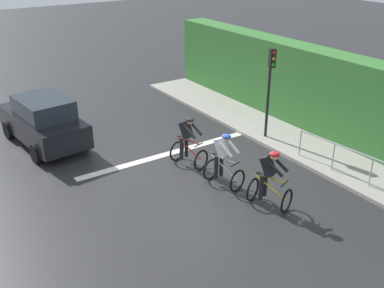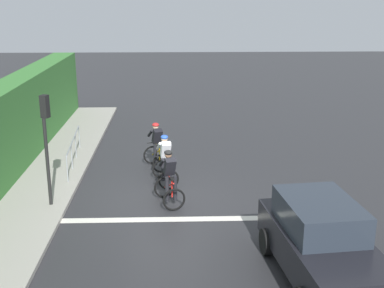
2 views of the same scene
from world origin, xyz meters
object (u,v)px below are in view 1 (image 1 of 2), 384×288
Objects in this scene: car_black at (43,121)px; pedestrian_railing_kerbside at (353,157)px; cyclist_lead at (269,180)px; cyclist_mid at (188,142)px; cyclist_second at (223,161)px; traffic_light_near_crossing at (270,81)px.

car_black is 10.30m from pedestrian_railing_kerbside.
cyclist_lead is 3.30m from cyclist_mid.
cyclist_mid is (0.15, -1.66, 0.00)m from cyclist_second.
cyclist_lead reaches higher than pedestrian_railing_kerbside.
cyclist_mid is 0.39× the size of car_black.
pedestrian_railing_kerbside is (-3.01, 0.32, 0.00)m from cyclist_lead.
cyclist_lead is 1.00× the size of cyclist_mid.
cyclist_mid is at bearing -45.82° from pedestrian_railing_kerbside.
pedestrian_railing_kerbside is at bearing 90.63° from traffic_light_near_crossing.
cyclist_lead is at bearing 98.32° from cyclist_mid.
cyclist_lead is at bearing -6.15° from pedestrian_railing_kerbside.
cyclist_mid is 3.73m from traffic_light_near_crossing.
cyclist_lead is 3.03m from pedestrian_railing_kerbside.
traffic_light_near_crossing is (-3.30, -1.75, 1.43)m from cyclist_second.
cyclist_second is 0.39× the size of car_black.
cyclist_mid reaches higher than pedestrian_railing_kerbside.
cyclist_mid is (0.48, -3.26, 0.00)m from cyclist_lead.
pedestrian_railing_kerbside is (-0.04, 3.68, -1.42)m from traffic_light_near_crossing.
traffic_light_near_crossing is 3.94m from pedestrian_railing_kerbside.
car_black reaches higher than cyclist_mid.
traffic_light_near_crossing is at bearing -152.01° from cyclist_second.
cyclist_lead is 0.43× the size of pedestrian_railing_kerbside.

